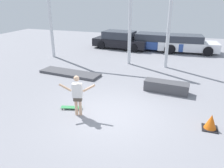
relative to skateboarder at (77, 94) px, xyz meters
The scene contains 10 objects.
ground_plane 1.49m from the skateboarder, 16.85° to the left, with size 36.00×36.00×0.00m, color gray.
skateboarder is the anchor object (origin of this frame).
skateboard 0.94m from the skateboarder, 146.48° to the left, with size 0.81×0.40×0.08m.
grind_box 4.18m from the skateboarder, 48.53° to the left, with size 1.90×0.59×0.47m, color #47474C.
manual_pad 4.60m from the skateboarder, 122.93° to the left, with size 3.41×0.95×0.14m, color #47474C.
canopy_support_left 7.83m from the skateboarder, 111.39° to the left, with size 5.67×0.20×5.78m.
parked_car_black 11.15m from the skateboarder, 99.08° to the left, with size 4.57×2.23×1.37m.
parked_car_blue 11.34m from the skateboarder, 85.40° to the left, with size 4.58×2.13×1.28m.
parked_car_white 11.77m from the skateboarder, 73.11° to the left, with size 4.48×2.26×1.29m.
traffic_cone 4.46m from the skateboarder, ahead, with size 0.48×0.48×0.51m.
Camera 1 is at (2.16, -6.47, 3.93)m, focal length 35.00 mm.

